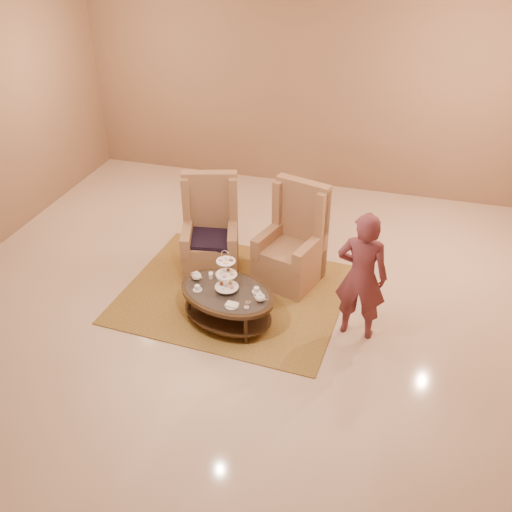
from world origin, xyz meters
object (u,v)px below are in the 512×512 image
(armchair_left, at_px, (211,240))
(armchair_right, at_px, (293,249))
(tea_table, at_px, (227,297))
(person, at_px, (361,276))

(armchair_left, distance_m, armchair_right, 1.14)
(tea_table, xyz_separation_m, armchair_right, (0.55, 1.15, 0.09))
(tea_table, distance_m, person, 1.61)
(tea_table, bearing_deg, armchair_right, 82.43)
(armchair_left, xyz_separation_m, person, (2.13, -0.84, 0.35))
(person, bearing_deg, armchair_right, -39.11)
(armchair_right, relative_size, person, 0.85)
(armchair_left, height_order, person, person)
(tea_table, relative_size, armchair_right, 1.04)
(tea_table, height_order, armchair_left, armchair_left)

